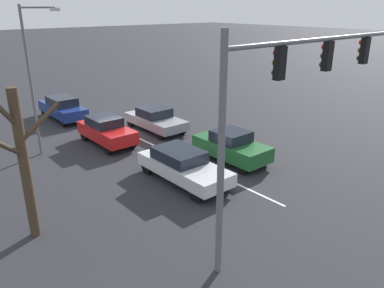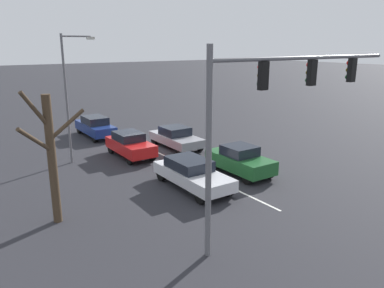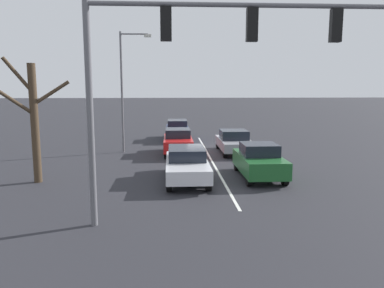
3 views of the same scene
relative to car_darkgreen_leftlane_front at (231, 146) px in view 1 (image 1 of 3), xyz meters
name	(u,v)px [view 1 (image 1 of 3)]	position (x,y,z in m)	size (l,w,h in m)	color
ground_plane	(123,131)	(1.75, -7.77, -0.79)	(240.00, 240.00, 0.00)	#28282D
lane_stripe_left_divider	(153,145)	(1.75, -4.52, -0.79)	(0.12, 18.50, 0.01)	silver
car_darkgreen_leftlane_front	(231,146)	(0.00, 0.00, 0.00)	(1.81, 4.07, 1.59)	#1E5928
car_silver_midlane_front	(183,165)	(3.37, 0.25, -0.03)	(1.85, 4.78, 1.45)	silver
car_red_midlane_second	(106,130)	(3.64, -6.38, 0.02)	(1.73, 4.12, 1.57)	red
car_gray_leftlane_second	(155,119)	(0.04, -6.66, -0.06)	(1.91, 4.50, 1.44)	gray
car_navy_midlane_third	(63,108)	(3.55, -12.89, 0.03)	(1.71, 4.72, 1.58)	navy
traffic_signal_gantry	(290,89)	(3.58, 5.71, 4.36)	(9.15, 0.37, 7.00)	slate
street_lamp_right_shoulder	(34,71)	(6.91, -7.24, 3.60)	(1.98, 0.24, 7.57)	slate
bare_tree_near	(23,159)	(10.01, 0.31, 2.06)	(2.84, 1.44, 5.43)	#423323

